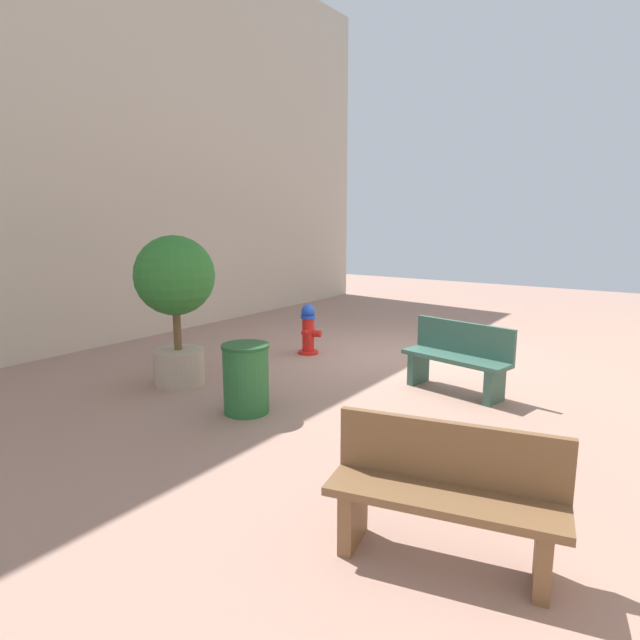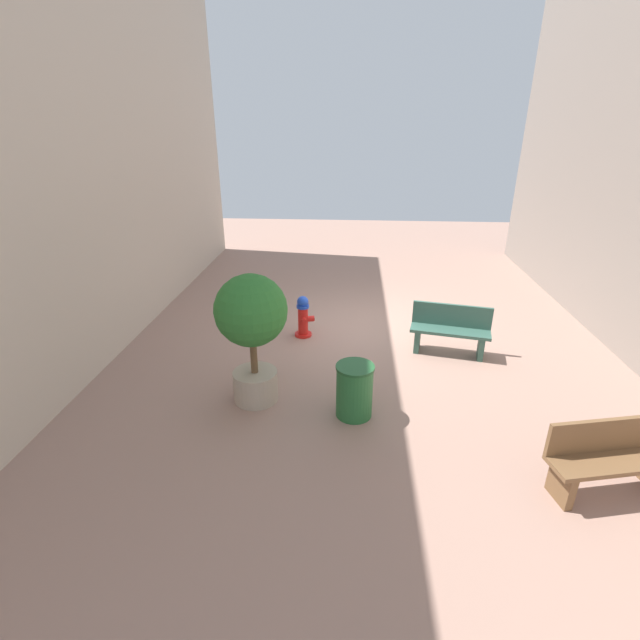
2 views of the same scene
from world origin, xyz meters
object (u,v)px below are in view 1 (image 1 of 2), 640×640
(bench_near, at_px, (458,357))
(bench_far, at_px, (445,492))
(fire_hydrant, at_px, (308,329))
(planter_tree, at_px, (175,290))
(trash_bin, at_px, (246,378))

(bench_near, relative_size, bench_far, 0.94)
(fire_hydrant, distance_m, planter_tree, 2.67)
(planter_tree, bearing_deg, bench_near, -150.71)
(bench_near, bearing_deg, planter_tree, 29.29)
(trash_bin, bearing_deg, bench_near, -129.27)
(fire_hydrant, bearing_deg, bench_near, 169.31)
(bench_far, bearing_deg, planter_tree, -19.92)
(bench_far, bearing_deg, trash_bin, -24.00)
(fire_hydrant, bearing_deg, trash_bin, 111.05)
(fire_hydrant, height_order, planter_tree, planter_tree)
(trash_bin, bearing_deg, bench_far, 156.00)
(fire_hydrant, distance_m, bench_far, 5.84)
(bench_near, bearing_deg, trash_bin, 50.73)
(trash_bin, bearing_deg, planter_tree, -11.45)
(planter_tree, bearing_deg, fire_hydrant, -101.79)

